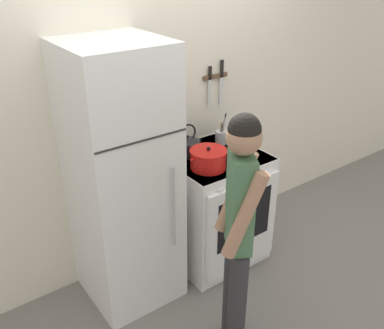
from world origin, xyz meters
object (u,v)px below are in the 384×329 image
Objects in this scene: dutch_oven_pot at (208,159)px; person at (239,228)px; refrigerator at (123,181)px; tea_kettle at (188,145)px; utensil_jar at (221,137)px; stove_range at (215,207)px.

dutch_oven_pot is 0.76m from person.
refrigerator reaches higher than tea_kettle.
utensil_jar reaches higher than tea_kettle.
person is (-0.31, -0.68, -0.08)m from dutch_oven_pot.
tea_kettle is at bearing 9.80° from refrigerator.
dutch_oven_pot is at bearing 5.66° from person.
stove_range is 0.58m from tea_kettle.
dutch_oven_pot is at bearing -146.48° from stove_range.
dutch_oven_pot is at bearing -15.26° from refrigerator.
person reaches higher than stove_range.
utensil_jar is 1.17m from person.
dutch_oven_pot is 0.19× the size of person.
refrigerator is 0.96m from utensil_jar.
stove_range is at bearing -0.84° from person.
tea_kettle is 0.15× the size of person.
stove_range is 1.03m from person.
utensil_jar is at bearing 38.62° from dutch_oven_pot.
refrigerator is at bearing 175.83° from stove_range.
utensil_jar is (0.35, 0.28, -0.01)m from dutch_oven_pot.
tea_kettle is 0.34m from utensil_jar.
refrigerator is 0.63m from tea_kettle.
stove_range is 3.54× the size of utensil_jar.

